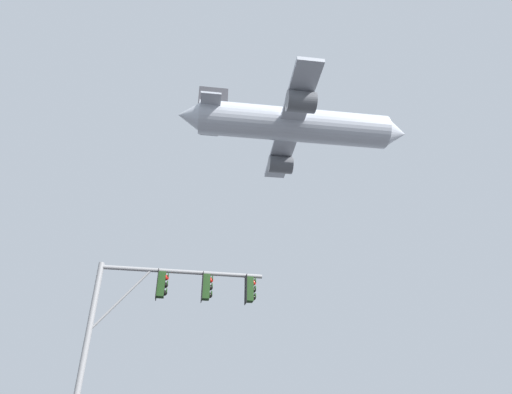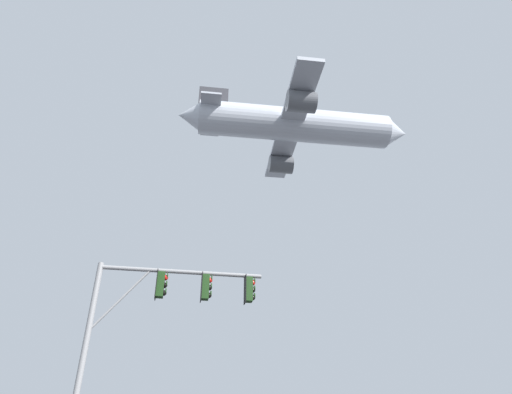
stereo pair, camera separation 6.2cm
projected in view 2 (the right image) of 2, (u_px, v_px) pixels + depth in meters
signal_pole_near at (160, 309)px, 14.61m from camera, size 5.81×1.33×6.72m
airplane at (295, 126)px, 55.31m from camera, size 30.64×23.67×8.34m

